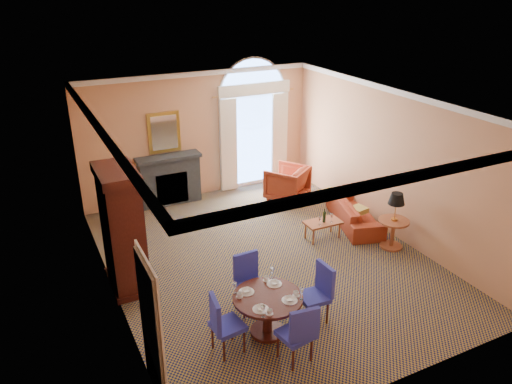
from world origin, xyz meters
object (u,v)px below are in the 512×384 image
armchair (287,183)px  armoire (123,231)px  sofa (355,213)px  dining_table (268,306)px  coffee_table (323,223)px  side_table (395,215)px

armchair → armoire: bearing=-10.2°
sofa → armoire: bearing=108.6°
dining_table → coffee_table: (2.54, 2.26, -0.14)m
armoire → side_table: (5.32, -1.08, -0.35)m
dining_table → armchair: (2.89, 4.46, -0.09)m
armoire → sofa: 5.34m
armchair → coffee_table: armchair is taller
armoire → armchair: 5.07m
dining_table → armchair: dining_table is taller
sofa → side_table: size_ratio=1.61×
armchair → dining_table: bearing=22.4°
sofa → coffee_table: 1.08m
armoire → armchair: (4.57, 2.08, -0.67)m
armoire → dining_table: (1.68, -2.38, -0.58)m
armoire → armchair: size_ratio=2.41×
armchair → coffee_table: size_ratio=1.19×
side_table → armchair: bearing=103.3°
dining_table → armchair: size_ratio=1.17×
coffee_table → sofa: bearing=15.5°
armoire → coffee_table: (4.23, -0.11, -0.73)m
dining_table → coffee_table: size_ratio=1.38×
sofa → coffee_table: bearing=121.1°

